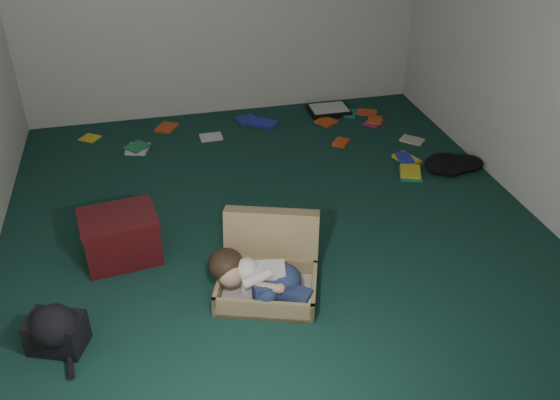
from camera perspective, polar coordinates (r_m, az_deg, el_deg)
name	(u,v)px	position (r m, az deg, el deg)	size (l,w,h in m)	color
floor	(275,229)	(4.45, -0.45, -2.81)	(4.50, 4.50, 0.00)	#13382F
wall_front	(432,290)	(1.98, 14.43, -8.38)	(4.50, 4.50, 0.00)	silver
wall_right	(553,39)	(4.70, 24.76, 13.91)	(4.50, 4.50, 0.00)	silver
suitcase	(269,267)	(3.86, -1.08, -6.50)	(0.79, 0.78, 0.46)	tan
person	(259,278)	(3.72, -2.02, -7.48)	(0.62, 0.48, 0.29)	white
maroon_bin	(121,237)	(4.21, -15.07, -3.44)	(0.56, 0.46, 0.35)	#480E12
backpack	(56,332)	(3.69, -20.74, -11.78)	(0.39, 0.31, 0.23)	black
clothing_pile	(449,161)	(5.43, 15.93, 3.61)	(0.40, 0.32, 0.13)	black
paper_tray	(329,110)	(6.33, 4.72, 8.62)	(0.42, 0.32, 0.06)	black
book_scatter	(293,134)	(5.84, 1.23, 6.41)	(3.20, 1.67, 0.02)	yellow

